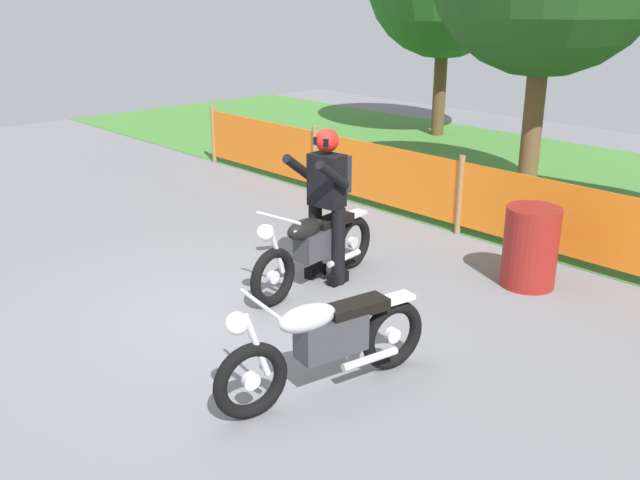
{
  "coord_description": "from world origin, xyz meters",
  "views": [
    {
      "loc": [
        5.17,
        -3.82,
        3.01
      ],
      "look_at": [
        0.82,
        0.2,
        0.9
      ],
      "focal_mm": 39.1,
      "sensor_mm": 36.0,
      "label": 1
    }
  ],
  "objects_px": {
    "motorcycle_lead": "(315,247)",
    "motorcycle_trailing": "(325,341)",
    "oil_drum": "(530,247)",
    "rider_lead": "(327,197)"
  },
  "relations": [
    {
      "from": "motorcycle_lead",
      "to": "motorcycle_trailing",
      "type": "relative_size",
      "value": 1.01
    },
    {
      "from": "motorcycle_lead",
      "to": "oil_drum",
      "type": "bearing_deg",
      "value": 129.54
    },
    {
      "from": "motorcycle_trailing",
      "to": "oil_drum",
      "type": "xyz_separation_m",
      "value": [
        -0.07,
        3.08,
        -0.01
      ]
    },
    {
      "from": "oil_drum",
      "to": "rider_lead",
      "type": "bearing_deg",
      "value": -136.77
    },
    {
      "from": "motorcycle_trailing",
      "to": "oil_drum",
      "type": "relative_size",
      "value": 2.2
    },
    {
      "from": "oil_drum",
      "to": "motorcycle_trailing",
      "type": "bearing_deg",
      "value": -88.64
    },
    {
      "from": "rider_lead",
      "to": "oil_drum",
      "type": "xyz_separation_m",
      "value": [
        1.59,
        1.5,
        -0.51
      ]
    },
    {
      "from": "rider_lead",
      "to": "motorcycle_trailing",
      "type": "bearing_deg",
      "value": 38.3
    },
    {
      "from": "motorcycle_trailing",
      "to": "motorcycle_lead",
      "type": "bearing_deg",
      "value": -120.48
    },
    {
      "from": "motorcycle_lead",
      "to": "oil_drum",
      "type": "height_order",
      "value": "motorcycle_lead"
    }
  ]
}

